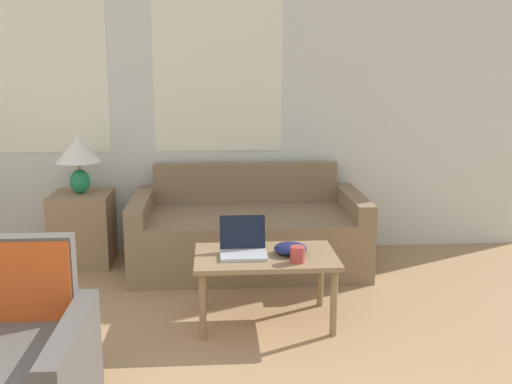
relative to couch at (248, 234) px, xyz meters
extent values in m
cube|color=silver|center=(-0.88, 0.49, 1.03)|extent=(6.92, 0.05, 2.60)
cube|color=white|center=(-1.71, 0.46, 1.28)|extent=(1.10, 0.01, 1.30)
cube|color=white|center=(-0.23, 0.46, 1.28)|extent=(1.10, 0.01, 1.30)
cube|color=#846B4C|center=(0.00, -0.06, -0.04)|extent=(1.58, 0.94, 0.46)
cube|color=#846B4C|center=(0.00, 0.35, 0.13)|extent=(1.58, 0.12, 0.81)
cube|color=#846B4C|center=(-0.86, -0.06, 0.04)|extent=(0.14, 0.94, 0.61)
cube|color=#846B4C|center=(0.86, -0.06, 0.04)|extent=(0.14, 0.94, 0.61)
cube|color=#514C47|center=(-1.30, -1.91, 0.15)|extent=(0.67, 0.10, 0.83)
cube|color=#514C47|center=(-0.91, -2.27, 0.00)|extent=(0.10, 0.83, 0.53)
cube|color=#D1511E|center=(-1.30, -1.96, 0.25)|extent=(0.65, 0.01, 0.60)
cube|color=#937551|center=(-1.37, 0.15, 0.03)|extent=(0.48, 0.48, 0.60)
ellipsoid|color=#1E8451|center=(-1.37, 0.15, 0.43)|extent=(0.16, 0.16, 0.20)
cylinder|color=tan|center=(-1.37, 0.15, 0.56)|extent=(0.02, 0.02, 0.06)
cone|color=white|center=(-1.37, 0.15, 0.70)|extent=(0.36, 0.36, 0.21)
cube|color=#8E704C|center=(0.05, -1.13, 0.17)|extent=(0.90, 0.57, 0.03)
cylinder|color=#8E704C|center=(-0.35, -1.36, -0.05)|extent=(0.04, 0.04, 0.43)
cylinder|color=#8E704C|center=(0.45, -1.36, -0.05)|extent=(0.04, 0.04, 0.43)
cylinder|color=#8E704C|center=(-0.35, -0.89, -0.05)|extent=(0.04, 0.04, 0.43)
cylinder|color=#8E704C|center=(0.45, -0.89, -0.05)|extent=(0.04, 0.04, 0.43)
cube|color=#B7B7BC|center=(-0.09, -1.16, 0.20)|extent=(0.29, 0.22, 0.02)
cube|color=black|center=(-0.09, -1.02, 0.31)|extent=(0.29, 0.07, 0.21)
cylinder|color=#B23D38|center=(0.23, -1.29, 0.24)|extent=(0.09, 0.09, 0.10)
ellipsoid|color=#191E4C|center=(0.21, -1.12, 0.22)|extent=(0.21, 0.21, 0.07)
camera|label=1|loc=(-0.27, -4.75, 1.38)|focal=42.00mm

